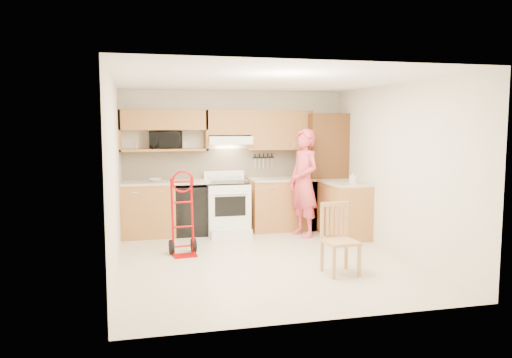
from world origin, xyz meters
name	(u,v)px	position (x,y,z in m)	size (l,w,h in m)	color
floor	(264,261)	(0.00, 0.00, -0.01)	(4.00, 4.50, 0.02)	beige
ceiling	(265,80)	(0.00, 0.00, 2.51)	(4.00, 4.50, 0.02)	white
wall_back	(233,161)	(0.00, 2.26, 1.25)	(4.00, 0.02, 2.50)	beige
wall_front	(324,194)	(0.00, -2.26, 1.25)	(4.00, 0.02, 2.50)	beige
wall_left	(114,176)	(-2.01, 0.00, 1.25)	(0.02, 4.50, 2.50)	beige
wall_right	(396,169)	(2.01, 0.00, 1.25)	(0.02, 4.50, 2.50)	beige
backsplash	(234,163)	(0.00, 2.23, 1.20)	(3.92, 0.03, 0.55)	beige
lower_cab_left	(148,210)	(-1.55, 1.95, 0.45)	(0.90, 0.60, 0.90)	#A2763F
dishwasher	(192,210)	(-0.80, 1.95, 0.42)	(0.60, 0.60, 0.85)	black
lower_cab_right	(282,205)	(0.83, 1.95, 0.45)	(1.14, 0.60, 0.90)	#A2763F
countertop_left	(165,182)	(-1.25, 1.95, 0.92)	(1.50, 0.63, 0.04)	#BDB095
countertop_right	(282,179)	(0.83, 1.95, 0.92)	(1.14, 0.63, 0.04)	#BDB095
cab_return_right	(344,210)	(1.70, 1.15, 0.45)	(0.60, 1.00, 0.90)	#A2763F
countertop_return	(345,183)	(1.70, 1.15, 0.92)	(0.63, 1.00, 0.04)	#BDB095
pantry_tall	(325,171)	(1.65, 1.95, 1.05)	(0.70, 0.60, 2.10)	#553419
upper_cab_left	(163,120)	(-1.25, 2.08, 1.98)	(1.50, 0.33, 0.34)	#A2763F
upper_shelf_mw	(164,150)	(-1.25, 2.08, 1.47)	(1.50, 0.33, 0.04)	#A2763F
upper_cab_center	(228,122)	(-0.12, 2.08, 1.94)	(0.76, 0.33, 0.44)	#A2763F
upper_cab_right	(280,130)	(0.83, 2.08, 1.80)	(1.14, 0.33, 0.70)	#A2763F
range_hood	(229,140)	(-0.12, 2.02, 1.63)	(0.76, 0.46, 0.14)	white
knife_strip	(263,161)	(0.55, 2.21, 1.24)	(0.40, 0.05, 0.29)	black
microwave	(165,140)	(-1.22, 2.08, 1.64)	(0.55, 0.37, 0.31)	black
range	(228,203)	(-0.19, 1.80, 0.54)	(0.73, 0.96, 1.08)	white
person	(304,183)	(1.04, 1.35, 0.92)	(0.67, 0.44, 1.84)	#D94252
hand_truck	(183,217)	(-1.07, 0.55, 0.56)	(0.44, 0.40, 1.12)	#A40504
dining_chair	(341,239)	(0.78, -0.85, 0.45)	(0.41, 0.44, 0.90)	tan
soap_bottle	(352,178)	(1.70, 0.85, 1.04)	(0.09, 0.09, 0.19)	white
bowl	(155,180)	(-1.41, 1.95, 0.97)	(0.21, 0.21, 0.05)	white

